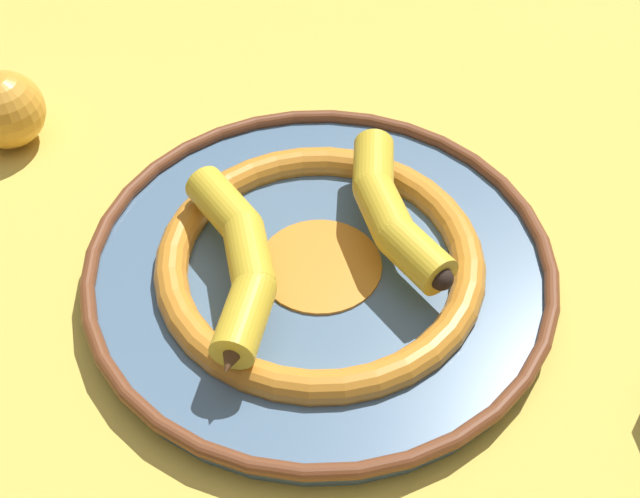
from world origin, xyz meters
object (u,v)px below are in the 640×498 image
banana_b (239,262)px  decorative_bowl (320,267)px  banana_a (389,207)px  apple (6,110)px

banana_b → decorative_bowl: bearing=-78.6°
decorative_bowl → banana_a: 0.07m
decorative_bowl → banana_b: size_ratio=1.93×
apple → decorative_bowl: bearing=152.4°
apple → banana_b: bearing=142.3°
banana_a → decorative_bowl: bearing=-75.5°
decorative_bowl → banana_a: (-0.05, -0.03, 0.03)m
decorative_bowl → apple: size_ratio=4.50×
decorative_bowl → banana_b: (0.06, 0.03, 0.03)m
decorative_bowl → banana_b: 0.07m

